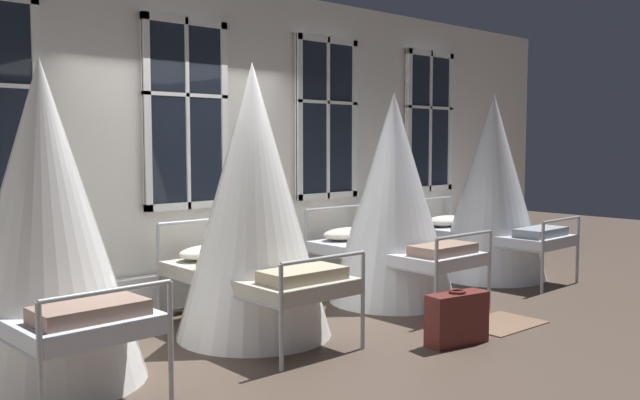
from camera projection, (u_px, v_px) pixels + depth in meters
name	position (u px, v px, depth m)	size (l,w,h in m)	color
ground	(268.00, 338.00, 6.12)	(23.41, 23.41, 0.00)	#4C3D33
back_wall_with_windows	(181.00, 146.00, 7.00)	(12.70, 0.10, 3.35)	silver
window_bank	(189.00, 202.00, 6.95)	(8.57, 0.10, 2.86)	black
cot_second	(44.00, 227.00, 4.90)	(1.38, 1.93, 2.31)	#9EA3A8
cot_third	(253.00, 205.00, 6.12)	(1.38, 1.94, 2.41)	#9EA3A8
cot_fourth	(393.00, 201.00, 7.46)	(1.38, 1.93, 2.25)	#9EA3A8
cot_fifth	(492.00, 189.00, 8.77)	(1.38, 1.94, 2.32)	#9EA3A8
rug_fourth	(500.00, 324.00, 6.57)	(0.80, 0.56, 0.01)	brown
suitcase_dark	(457.00, 318.00, 5.91)	(0.59, 0.31, 0.47)	#5B231E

